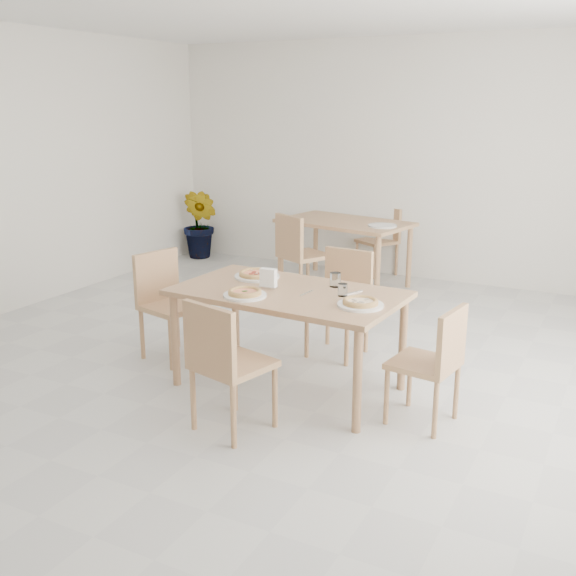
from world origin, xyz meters
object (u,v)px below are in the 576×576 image
at_px(chair_back_s, 298,250).
at_px(plate_empty, 383,226).
at_px(chair_back_n, 382,236).
at_px(chair_south, 224,358).
at_px(chair_north, 342,294).
at_px(chair_west, 166,297).
at_px(tumbler_a, 335,280).
at_px(tumbler_b, 343,290).
at_px(second_table, 345,228).
at_px(napkin_holder, 268,279).
at_px(potted_plant, 201,224).
at_px(main_table, 288,301).
at_px(plate_mushroom, 360,305).
at_px(plate_margherita, 245,295).
at_px(pizza_margherita, 245,292).
at_px(pizza_pepperoni, 257,273).
at_px(plate_pepperoni, 257,276).
at_px(pizza_mushroom, 360,302).
at_px(chair_east, 435,358).

bearing_deg(chair_back_s, plate_empty, -111.72).
bearing_deg(chair_back_n, chair_back_s, -75.43).
relative_size(chair_south, chair_north, 1.01).
distance_m(chair_west, tumbler_a, 1.49).
height_order(tumbler_b, chair_back_s, chair_back_s).
bearing_deg(second_table, tumbler_b, -56.57).
bearing_deg(tumbler_a, plate_empty, 102.03).
xyz_separation_m(napkin_holder, potted_plant, (-2.88, 3.29, -0.35)).
xyz_separation_m(main_table, plate_mushroom, (0.61, -0.12, 0.08)).
bearing_deg(tumbler_b, plate_mushroom, -40.95).
bearing_deg(plate_margherita, chair_west, 158.68).
relative_size(chair_west, pizza_margherita, 2.98).
relative_size(chair_north, chair_back_n, 1.07).
bearing_deg(pizza_pepperoni, pizza_margherita, -69.12).
xyz_separation_m(second_table, potted_plant, (-2.25, 0.36, -0.19)).
relative_size(chair_north, plate_empty, 2.78).
distance_m(plate_pepperoni, chair_back_n, 3.41).
xyz_separation_m(plate_mushroom, chair_back_n, (-1.18, 3.73, -0.28)).
bearing_deg(plate_mushroom, pizza_mushroom, 153.43).
xyz_separation_m(chair_west, napkin_holder, (1.03, -0.12, 0.31)).
bearing_deg(main_table, chair_north, 89.24).
height_order(pizza_margherita, chair_back_n, chair_back_n).
bearing_deg(plate_empty, chair_south, -86.00).
bearing_deg(pizza_mushroom, plate_empty, 106.99).
bearing_deg(chair_north, plate_empty, 103.94).
bearing_deg(main_table, tumbler_b, 10.95).
distance_m(chair_east, napkin_holder, 1.33).
relative_size(plate_margherita, potted_plant, 0.32).
bearing_deg(pizza_mushroom, chair_north, 118.97).
bearing_deg(chair_back_n, chair_west, -69.52).
xyz_separation_m(tumbler_a, chair_back_n, (-0.83, 3.36, -0.33)).
bearing_deg(napkin_holder, chair_back_s, 108.64).
bearing_deg(potted_plant, chair_west, -59.82).
bearing_deg(chair_south, potted_plant, -39.76).
distance_m(chair_north, napkin_holder, 0.95).
distance_m(main_table, napkin_holder, 0.21).
height_order(chair_west, tumbler_a, chair_west).
distance_m(chair_east, plate_margherita, 1.36).
height_order(plate_pepperoni, plate_empty, same).
distance_m(plate_margherita, second_table, 3.25).
relative_size(chair_south, chair_east, 1.09).
xyz_separation_m(pizza_mushroom, pizza_pepperoni, (-0.99, 0.34, 0.00)).
relative_size(main_table, pizza_mushroom, 5.51).
xyz_separation_m(chair_back_n, plate_empty, (0.29, -0.84, 0.28)).
relative_size(pizza_mushroom, napkin_holder, 2.08).
distance_m(chair_south, plate_mushroom, 0.98).
relative_size(plate_mushroom, plate_empty, 0.98).
bearing_deg(chair_east, main_table, -86.91).
xyz_separation_m(chair_east, napkin_holder, (-1.28, 0.09, 0.35)).
xyz_separation_m(chair_west, potted_plant, (-1.84, 3.17, -0.04)).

